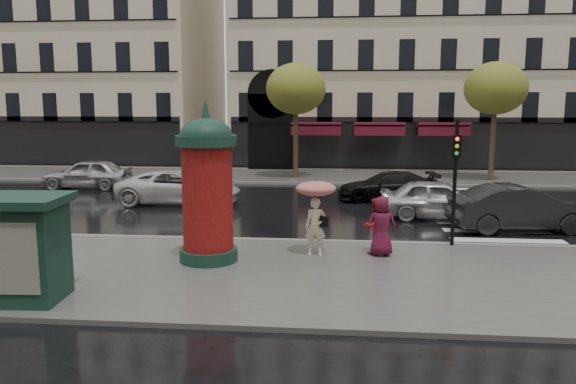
# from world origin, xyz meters

# --- Properties ---
(ground) EXTENTS (160.00, 160.00, 0.00)m
(ground) POSITION_xyz_m (0.00, 0.00, 0.00)
(ground) COLOR black
(ground) RESTS_ON ground
(near_sidewalk) EXTENTS (90.00, 7.00, 0.12)m
(near_sidewalk) POSITION_xyz_m (0.00, -0.50, 0.06)
(near_sidewalk) COLOR #474744
(near_sidewalk) RESTS_ON ground
(far_sidewalk) EXTENTS (90.00, 6.00, 0.12)m
(far_sidewalk) POSITION_xyz_m (0.00, 19.00, 0.06)
(far_sidewalk) COLOR #474744
(far_sidewalk) RESTS_ON ground
(near_kerb) EXTENTS (90.00, 0.25, 0.14)m
(near_kerb) POSITION_xyz_m (0.00, 3.00, 0.07)
(near_kerb) COLOR slate
(near_kerb) RESTS_ON ground
(far_kerb) EXTENTS (90.00, 0.25, 0.14)m
(far_kerb) POSITION_xyz_m (0.00, 16.00, 0.07)
(far_kerb) COLOR slate
(far_kerb) RESTS_ON ground
(zebra_crossing) EXTENTS (3.60, 11.75, 0.01)m
(zebra_crossing) POSITION_xyz_m (6.00, 9.60, 0.01)
(zebra_crossing) COLOR silver
(zebra_crossing) RESTS_ON ground
(bldg_far_corner) EXTENTS (26.00, 14.00, 22.90)m
(bldg_far_corner) POSITION_xyz_m (6.00, 30.00, 11.31)
(bldg_far_corner) COLOR #B7A88C
(bldg_far_corner) RESTS_ON ground
(bldg_far_left) EXTENTS (24.00, 14.00, 22.90)m
(bldg_far_left) POSITION_xyz_m (-22.00, 30.00, 11.31)
(bldg_far_left) COLOR #B7A88C
(bldg_far_left) RESTS_ON ground
(tree_far_left) EXTENTS (3.40, 3.40, 6.64)m
(tree_far_left) POSITION_xyz_m (-2.00, 18.00, 5.17)
(tree_far_left) COLOR #38281C
(tree_far_left) RESTS_ON ground
(tree_far_right) EXTENTS (3.40, 3.40, 6.64)m
(tree_far_right) POSITION_xyz_m (9.00, 18.00, 5.17)
(tree_far_right) COLOR #38281C
(tree_far_right) RESTS_ON ground
(woman_umbrella) EXTENTS (1.13, 1.13, 2.18)m
(woman_umbrella) POSITION_xyz_m (-0.07, 1.28, 1.56)
(woman_umbrella) COLOR beige
(woman_umbrella) RESTS_ON near_sidewalk
(woman_red) EXTENTS (0.99, 0.96, 1.62)m
(woman_red) POSITION_xyz_m (1.60, 1.61, 0.93)
(woman_red) COLOR maroon
(woman_red) RESTS_ON near_sidewalk
(man_burgundy) EXTENTS (0.84, 0.56, 1.70)m
(man_burgundy) POSITION_xyz_m (1.78, 1.41, 0.97)
(man_burgundy) COLOR #551128
(man_burgundy) RESTS_ON near_sidewalk
(morris_column) EXTENTS (1.63, 1.63, 4.38)m
(morris_column) POSITION_xyz_m (-2.96, 0.45, 2.22)
(morris_column) COLOR #133226
(morris_column) RESTS_ON near_sidewalk
(traffic_light) EXTENTS (0.26, 0.36, 3.78)m
(traffic_light) POSITION_xyz_m (3.99, 2.73, 2.41)
(traffic_light) COLOR black
(traffic_light) RESTS_ON near_sidewalk
(newsstand) EXTENTS (2.01, 1.73, 2.31)m
(newsstand) POSITION_xyz_m (-6.22, -3.00, 1.31)
(newsstand) COLOR #133226
(newsstand) RESTS_ON near_sidewalk
(car_silver) EXTENTS (4.62, 2.20, 1.53)m
(car_silver) POSITION_xyz_m (4.34, 7.31, 0.76)
(car_silver) COLOR silver
(car_silver) RESTS_ON ground
(car_darkgrey) EXTENTS (4.99, 2.31, 1.58)m
(car_darkgrey) POSITION_xyz_m (6.83, 5.54, 0.79)
(car_darkgrey) COLOR black
(car_darkgrey) RESTS_ON ground
(car_white) EXTENTS (5.40, 2.57, 1.49)m
(car_white) POSITION_xyz_m (-6.45, 9.65, 0.74)
(car_white) COLOR silver
(car_white) RESTS_ON ground
(car_black) EXTENTS (4.69, 2.39, 1.30)m
(car_black) POSITION_xyz_m (2.72, 11.36, 0.65)
(car_black) COLOR black
(car_black) RESTS_ON ground
(car_far_silver) EXTENTS (4.61, 2.06, 1.54)m
(car_far_silver) POSITION_xyz_m (-12.48, 13.53, 0.77)
(car_far_silver) COLOR #A8A8AD
(car_far_silver) RESTS_ON ground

